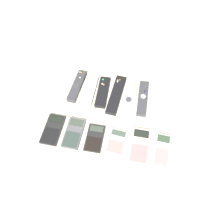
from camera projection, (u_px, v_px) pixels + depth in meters
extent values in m
plane|color=beige|center=(111.00, 119.00, 1.00)|extent=(3.00, 3.00, 0.00)
cube|color=#333338|center=(77.00, 86.00, 1.08)|extent=(0.05, 0.18, 0.03)
cylinder|color=#38383D|center=(76.00, 86.00, 1.06)|extent=(0.03, 0.03, 0.00)
cylinder|color=orange|center=(81.00, 72.00, 1.10)|extent=(0.01, 0.01, 0.00)
cylinder|color=yellow|center=(80.00, 72.00, 1.10)|extent=(0.01, 0.01, 0.00)
cylinder|color=silver|center=(80.00, 78.00, 1.08)|extent=(0.01, 0.01, 0.00)
cube|color=silver|center=(89.00, 90.00, 1.07)|extent=(0.06, 0.20, 0.02)
cylinder|color=blue|center=(91.00, 77.00, 1.09)|extent=(0.01, 0.01, 0.00)
cylinder|color=orange|center=(90.00, 74.00, 1.10)|extent=(0.01, 0.01, 0.00)
cylinder|color=yellow|center=(95.00, 78.00, 1.09)|extent=(0.01, 0.01, 0.00)
cylinder|color=orange|center=(89.00, 81.00, 1.08)|extent=(0.01, 0.01, 0.00)
cube|color=black|center=(103.00, 92.00, 1.06)|extent=(0.06, 0.17, 0.02)
cylinder|color=silver|center=(102.00, 84.00, 1.07)|extent=(0.01, 0.01, 0.00)
cylinder|color=orange|center=(104.00, 85.00, 1.07)|extent=(0.01, 0.01, 0.00)
cylinder|color=green|center=(103.00, 79.00, 1.08)|extent=(0.01, 0.01, 0.00)
cube|color=black|center=(115.00, 95.00, 1.05)|extent=(0.06, 0.22, 0.02)
cylinder|color=yellow|center=(118.00, 80.00, 1.08)|extent=(0.01, 0.01, 0.00)
cylinder|color=silver|center=(117.00, 82.00, 1.08)|extent=(0.01, 0.01, 0.00)
cylinder|color=blue|center=(120.00, 80.00, 1.08)|extent=(0.01, 0.01, 0.00)
cylinder|color=orange|center=(119.00, 80.00, 1.08)|extent=(0.01, 0.01, 0.00)
cube|color=gray|center=(129.00, 97.00, 1.05)|extent=(0.06, 0.21, 0.02)
cylinder|color=#38383D|center=(129.00, 99.00, 1.03)|extent=(0.03, 0.03, 0.00)
cylinder|color=yellow|center=(135.00, 85.00, 1.07)|extent=(0.01, 0.01, 0.00)
cylinder|color=silver|center=(132.00, 86.00, 1.07)|extent=(0.01, 0.01, 0.00)
cube|color=#333338|center=(143.00, 98.00, 1.04)|extent=(0.06, 0.19, 0.02)
cylinder|color=silver|center=(143.00, 96.00, 1.03)|extent=(0.02, 0.02, 0.00)
cylinder|color=red|center=(145.00, 91.00, 1.05)|extent=(0.01, 0.01, 0.00)
cylinder|color=blue|center=(145.00, 91.00, 1.05)|extent=(0.01, 0.01, 0.00)
cube|color=white|center=(156.00, 102.00, 1.03)|extent=(0.06, 0.21, 0.03)
cylinder|color=silver|center=(156.00, 104.00, 1.01)|extent=(0.02, 0.02, 0.00)
cylinder|color=red|center=(159.00, 93.00, 1.04)|extent=(0.01, 0.01, 0.00)
cylinder|color=silver|center=(159.00, 93.00, 1.04)|extent=(0.01, 0.01, 0.00)
cube|color=black|center=(53.00, 129.00, 0.97)|extent=(0.08, 0.15, 0.01)
cube|color=black|center=(56.00, 119.00, 0.99)|extent=(0.06, 0.03, 0.00)
cube|color=black|center=(50.00, 136.00, 0.95)|extent=(0.07, 0.07, 0.00)
cube|color=#4C4C51|center=(74.00, 133.00, 0.96)|extent=(0.08, 0.14, 0.02)
cube|color=#333D33|center=(77.00, 123.00, 0.98)|extent=(0.06, 0.03, 0.00)
cube|color=#2B3835|center=(71.00, 139.00, 0.94)|extent=(0.07, 0.07, 0.00)
cube|color=black|center=(95.00, 138.00, 0.95)|extent=(0.08, 0.13, 0.01)
cube|color=#333D33|center=(97.00, 129.00, 0.97)|extent=(0.06, 0.03, 0.00)
cube|color=black|center=(93.00, 144.00, 0.93)|extent=(0.07, 0.07, 0.00)
cube|color=#B2B2B7|center=(117.00, 142.00, 0.94)|extent=(0.08, 0.12, 0.01)
cube|color=#38473D|center=(119.00, 133.00, 0.96)|extent=(0.06, 0.03, 0.00)
cube|color=gray|center=(115.00, 147.00, 0.93)|extent=(0.07, 0.06, 0.00)
cube|color=beige|center=(140.00, 146.00, 0.93)|extent=(0.09, 0.16, 0.02)
cube|color=black|center=(141.00, 134.00, 0.95)|extent=(0.07, 0.04, 0.00)
cube|color=#A17072|center=(139.00, 153.00, 0.91)|extent=(0.07, 0.08, 0.00)
cube|color=#B2B2B7|center=(162.00, 150.00, 0.92)|extent=(0.07, 0.15, 0.01)
cube|color=#2D422D|center=(164.00, 139.00, 0.94)|extent=(0.05, 0.03, 0.00)
cube|color=gray|center=(161.00, 157.00, 0.90)|extent=(0.06, 0.07, 0.00)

